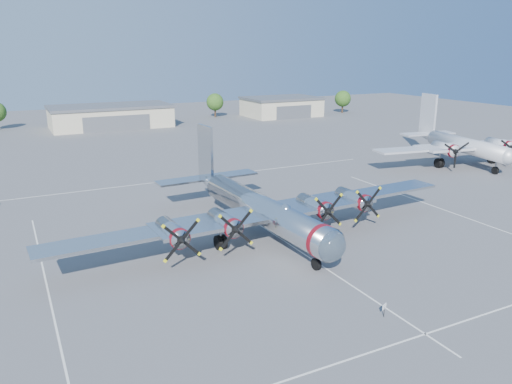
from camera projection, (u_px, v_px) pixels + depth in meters
name	position (u px, v px, depth m)	size (l,w,h in m)	color
ground	(270.00, 231.00, 52.26)	(260.00, 260.00, 0.00)	#535356
parking_lines	(278.00, 237.00, 50.75)	(60.00, 50.08, 0.01)	silver
hangar_center	(111.00, 116.00, 121.84)	(28.60, 14.60, 5.40)	#BAB494
hangar_east	(281.00, 106.00, 142.66)	(20.60, 14.60, 5.40)	#BAB494
tree_east	(215.00, 102.00, 139.62)	(4.80, 4.80, 6.64)	#382619
tree_far_east	(343.00, 99.00, 149.24)	(4.80, 4.80, 6.64)	#382619
main_bomber_b29	(257.00, 233.00, 51.68)	(43.52, 29.77, 9.62)	silver
twin_engine_east	(460.00, 164.00, 83.31)	(33.79, 24.30, 10.71)	silver
info_placard	(384.00, 308.00, 35.34)	(0.51, 0.25, 1.02)	black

